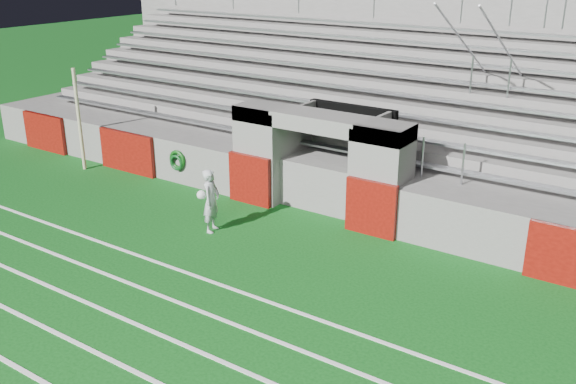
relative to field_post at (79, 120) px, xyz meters
The scene contains 6 objects.
ground 8.32m from the field_post, 16.67° to the right, with size 90.00×90.00×0.00m, color #0C4812.
field_post is the anchor object (origin of this frame).
field_markings 10.85m from the field_post, 43.17° to the right, with size 28.00×8.09×0.01m.
stadium_structure 9.64m from the field_post, 35.71° to the left, with size 26.00×8.48×5.42m.
goalkeeper_with_ball 6.55m from the field_post, 12.09° to the right, with size 0.54×0.65×1.56m.
hose_coil 3.56m from the field_post, ahead, with size 0.58×0.15×0.60m.
Camera 1 is at (8.05, -9.77, 6.38)m, focal length 40.00 mm.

